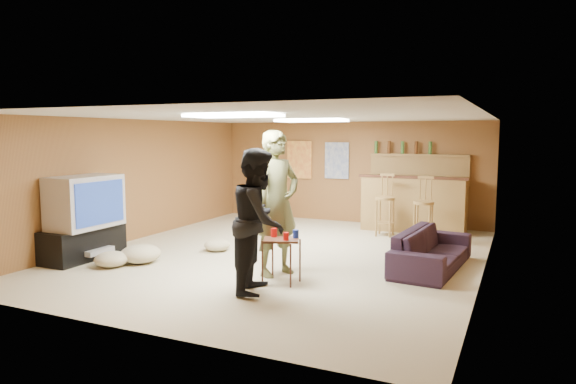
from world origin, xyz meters
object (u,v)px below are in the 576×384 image
at_px(bar_counter, 414,204).
at_px(sofa, 432,250).
at_px(tv_body, 85,202).
at_px(person_olive, 277,203).
at_px(person_black, 259,220).
at_px(tray_table, 281,261).

height_order(bar_counter, sofa, bar_counter).
distance_m(tv_body, person_olive, 3.09).
xyz_separation_m(person_black, tray_table, (0.10, 0.43, -0.59)).
bearing_deg(person_olive, tray_table, -124.39).
bearing_deg(sofa, person_olive, 126.99).
xyz_separation_m(tv_body, person_black, (3.18, -0.32, -0.02)).
height_order(sofa, tray_table, tray_table).
relative_size(person_black, tray_table, 3.02).
bearing_deg(tv_body, person_olive, 8.47).
bearing_deg(person_olive, person_black, -148.20).
bearing_deg(person_black, bar_counter, -26.44).
relative_size(tv_body, bar_counter, 0.55).
bearing_deg(bar_counter, tray_table, -101.33).
xyz_separation_m(bar_counter, sofa, (0.80, -2.82, -0.27)).
bearing_deg(tray_table, sofa, 42.37).
bearing_deg(sofa, tv_body, 113.38).
bearing_deg(sofa, bar_counter, 21.05).
bearing_deg(person_black, person_olive, -6.15).
xyz_separation_m(bar_counter, tray_table, (-0.87, -4.34, -0.26)).
height_order(person_black, tray_table, person_black).
xyz_separation_m(bar_counter, person_black, (-0.97, -4.77, 0.33)).
bearing_deg(bar_counter, sofa, -74.07).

